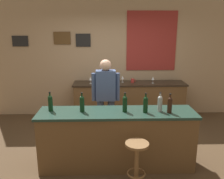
# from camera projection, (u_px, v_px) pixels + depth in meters

# --- Properties ---
(ground_plane) EXTENTS (10.00, 10.00, 0.00)m
(ground_plane) POSITION_uv_depth(u_px,v_px,m) (116.00, 152.00, 4.31)
(ground_plane) COLOR #4C3823
(back_wall) EXTENTS (6.00, 0.09, 2.80)m
(back_wall) POSITION_uv_depth(u_px,v_px,m) (113.00, 59.00, 5.91)
(back_wall) COLOR tan
(back_wall) RESTS_ON ground_plane
(bar_counter) EXTENTS (2.44, 0.60, 0.92)m
(bar_counter) POSITION_uv_depth(u_px,v_px,m) (117.00, 139.00, 3.81)
(bar_counter) COLOR brown
(bar_counter) RESTS_ON ground_plane
(side_counter) EXTENTS (2.66, 0.56, 0.90)m
(side_counter) POSITION_uv_depth(u_px,v_px,m) (129.00, 101.00, 5.80)
(side_counter) COLOR brown
(side_counter) RESTS_ON ground_plane
(bartender) EXTENTS (0.52, 0.21, 1.62)m
(bartender) POSITION_uv_depth(u_px,v_px,m) (106.00, 96.00, 4.47)
(bartender) COLOR #384766
(bartender) RESTS_ON ground_plane
(bar_stool) EXTENTS (0.32, 0.32, 0.68)m
(bar_stool) POSITION_uv_depth(u_px,v_px,m) (137.00, 158.00, 3.26)
(bar_stool) COLOR brown
(bar_stool) RESTS_ON ground_plane
(wine_bottle_a) EXTENTS (0.07, 0.07, 0.31)m
(wine_bottle_a) POSITION_uv_depth(u_px,v_px,m) (50.00, 102.00, 3.69)
(wine_bottle_a) COLOR black
(wine_bottle_a) RESTS_ON bar_counter
(wine_bottle_b) EXTENTS (0.07, 0.07, 0.31)m
(wine_bottle_b) POSITION_uv_depth(u_px,v_px,m) (82.00, 103.00, 3.65)
(wine_bottle_b) COLOR black
(wine_bottle_b) RESTS_ON bar_counter
(wine_bottle_c) EXTENTS (0.07, 0.07, 0.31)m
(wine_bottle_c) POSITION_uv_depth(u_px,v_px,m) (125.00, 103.00, 3.65)
(wine_bottle_c) COLOR black
(wine_bottle_c) RESTS_ON bar_counter
(wine_bottle_d) EXTENTS (0.07, 0.07, 0.31)m
(wine_bottle_d) POSITION_uv_depth(u_px,v_px,m) (146.00, 104.00, 3.62)
(wine_bottle_d) COLOR black
(wine_bottle_d) RESTS_ON bar_counter
(wine_bottle_e) EXTENTS (0.07, 0.07, 0.31)m
(wine_bottle_e) POSITION_uv_depth(u_px,v_px,m) (160.00, 103.00, 3.67)
(wine_bottle_e) COLOR #999E99
(wine_bottle_e) RESTS_ON bar_counter
(wine_bottle_f) EXTENTS (0.07, 0.07, 0.31)m
(wine_bottle_f) POSITION_uv_depth(u_px,v_px,m) (170.00, 104.00, 3.60)
(wine_bottle_f) COLOR black
(wine_bottle_f) RESTS_ON bar_counter
(wine_glass_a) EXTENTS (0.07, 0.07, 0.16)m
(wine_glass_a) POSITION_uv_depth(u_px,v_px,m) (90.00, 79.00, 5.57)
(wine_glass_a) COLOR silver
(wine_glass_a) RESTS_ON side_counter
(wine_glass_b) EXTENTS (0.07, 0.07, 0.16)m
(wine_glass_b) POSITION_uv_depth(u_px,v_px,m) (106.00, 78.00, 5.68)
(wine_glass_b) COLOR silver
(wine_glass_b) RESTS_ON side_counter
(wine_glass_c) EXTENTS (0.07, 0.07, 0.16)m
(wine_glass_c) POSITION_uv_depth(u_px,v_px,m) (123.00, 78.00, 5.71)
(wine_glass_c) COLOR silver
(wine_glass_c) RESTS_ON side_counter
(wine_glass_d) EXTENTS (0.07, 0.07, 0.16)m
(wine_glass_d) POSITION_uv_depth(u_px,v_px,m) (153.00, 78.00, 5.63)
(wine_glass_d) COLOR silver
(wine_glass_d) RESTS_ON side_counter
(coffee_mug) EXTENTS (0.13, 0.08, 0.09)m
(coffee_mug) POSITION_uv_depth(u_px,v_px,m) (133.00, 81.00, 5.69)
(coffee_mug) COLOR #B2332D
(coffee_mug) RESTS_ON side_counter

